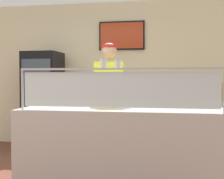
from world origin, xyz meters
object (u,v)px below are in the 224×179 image
at_px(parmesan_shaker, 103,64).
at_px(drink_fridge, 43,101).
at_px(pizza_tray, 110,106).
at_px(pepper_flake_shaker, 118,64).
at_px(pizza_server, 114,105).
at_px(worker_figure, 109,98).

bearing_deg(parmesan_shaker, drink_fridge, 125.82).
distance_m(pizza_tray, pepper_flake_shaker, 0.57).
relative_size(pizza_server, pepper_flake_shaker, 3.28).
xyz_separation_m(pizza_tray, pepper_flake_shaker, (0.13, -0.33, 0.45)).
bearing_deg(pepper_flake_shaker, worker_figure, 104.20).
relative_size(pepper_flake_shaker, drink_fridge, 0.05).
xyz_separation_m(pizza_server, parmesan_shaker, (-0.06, -0.31, 0.43)).
xyz_separation_m(pizza_tray, parmesan_shaker, (-0.01, -0.33, 0.45)).
relative_size(pizza_tray, worker_figure, 0.26).
distance_m(pepper_flake_shaker, worker_figure, 1.19).
height_order(pepper_flake_shaker, drink_fridge, drink_fridge).
xyz_separation_m(worker_figure, drink_fridge, (-1.40, 1.03, -0.13)).
bearing_deg(pepper_flake_shaker, parmesan_shaker, 180.00).
distance_m(pizza_server, pepper_flake_shaker, 0.54).
bearing_deg(pizza_server, pizza_tray, 162.61).
bearing_deg(pepper_flake_shaker, pizza_server, 105.11).
distance_m(pizza_tray, worker_figure, 0.76).
bearing_deg(pizza_server, drink_fridge, 136.46).
height_order(pizza_tray, pepper_flake_shaker, pepper_flake_shaker).
distance_m(pizza_tray, pizza_server, 0.06).
bearing_deg(pizza_server, pepper_flake_shaker, -69.78).
height_order(pizza_server, drink_fridge, drink_fridge).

